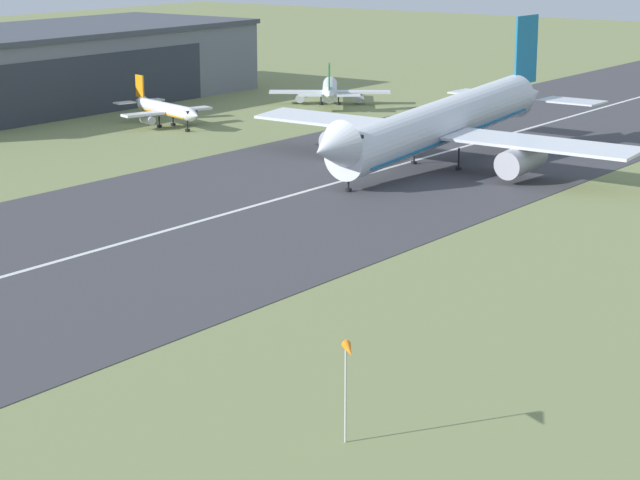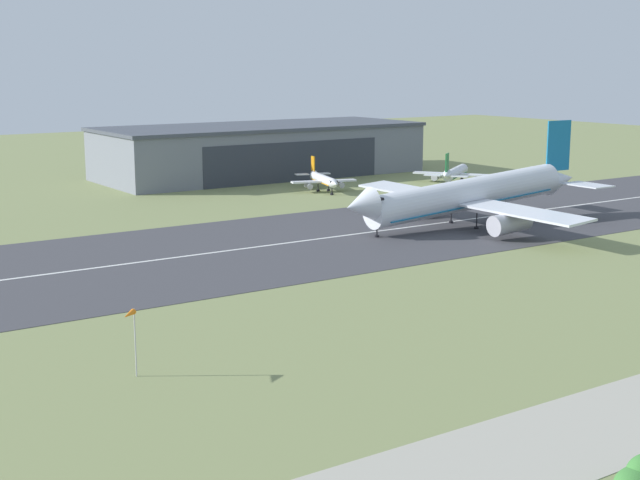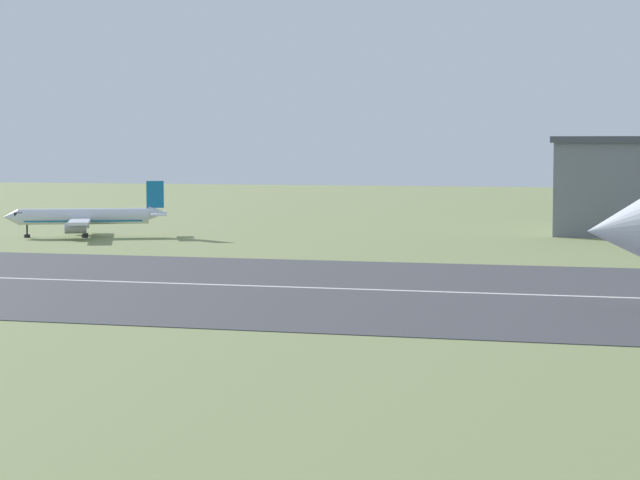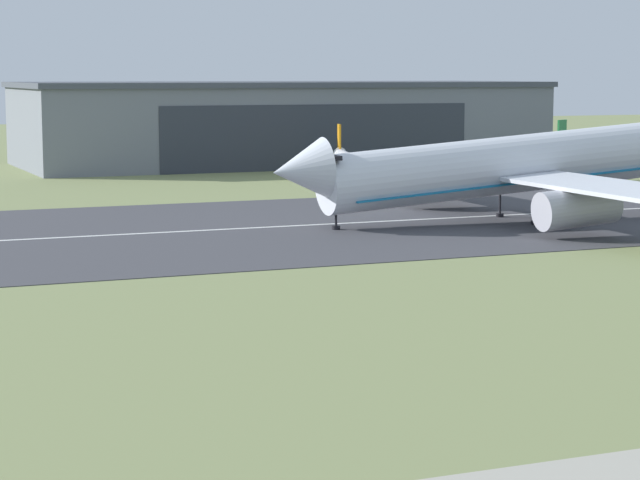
% 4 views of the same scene
% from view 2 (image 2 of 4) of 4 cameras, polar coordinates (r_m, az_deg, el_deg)
% --- Properties ---
extents(ground_plane, '(661.48, 661.48, 0.00)m').
position_cam_2_polar(ground_plane, '(100.53, 4.40, -6.59)').
color(ground_plane, '#7A8451').
extents(runway_strip, '(421.48, 52.03, 0.06)m').
position_cam_2_polar(runway_strip, '(145.51, -8.99, -1.09)').
color(runway_strip, '#3D3D42').
rests_on(runway_strip, ground_plane).
extents(runway_centreline, '(379.34, 0.70, 0.01)m').
position_cam_2_polar(runway_centreline, '(145.51, -8.99, -1.08)').
color(runway_centreline, silver).
rests_on(runway_centreline, runway_strip).
extents(taxiway_road, '(316.11, 12.86, 0.05)m').
position_cam_2_polar(taxiway_road, '(81.48, 17.29, -11.41)').
color(taxiway_road, '#A8A393').
rests_on(taxiway_road, ground_plane).
extents(hangar_building, '(90.16, 35.14, 14.11)m').
position_cam_2_polar(hangar_building, '(250.32, -3.78, 5.76)').
color(hangar_building, slate).
rests_on(hangar_building, ground_plane).
extents(airplane_landing, '(57.85, 59.11, 19.39)m').
position_cam_2_polar(airplane_landing, '(173.19, 9.42, 2.82)').
color(airplane_landing, silver).
rests_on(airplane_landing, ground_plane).
extents(airplane_parked_centre, '(16.30, 20.45, 7.82)m').
position_cam_2_polar(airplane_parked_centre, '(218.48, 0.20, 3.88)').
color(airplane_parked_centre, silver).
rests_on(airplane_parked_centre, ground_plane).
extents(airplane_parked_east, '(23.33, 21.71, 8.82)m').
position_cam_2_polar(airplane_parked_east, '(235.78, 8.66, 4.26)').
color(airplane_parked_east, silver).
rests_on(airplane_parked_east, ground_plane).
extents(windsock_pole, '(1.98, 1.92, 7.05)m').
position_cam_2_polar(windsock_pole, '(89.03, -12.08, -4.96)').
color(windsock_pole, '#B7B7BC').
rests_on(windsock_pole, ground_plane).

